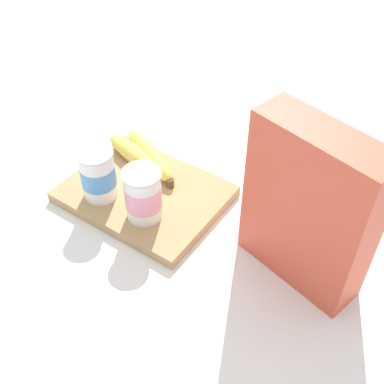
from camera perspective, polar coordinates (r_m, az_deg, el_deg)
ground_plane at (r=0.90m, az=-5.55°, el=-0.67°), size 2.40×2.40×0.00m
cutting_board at (r=0.89m, az=-5.59°, el=-0.20°), size 0.28×0.22×0.02m
cereal_box at (r=0.71m, az=13.66°, el=-1.95°), size 0.21×0.11×0.27m
yogurt_cup_front at (r=0.81m, az=-5.79°, el=-0.35°), size 0.07×0.07×0.10m
yogurt_cup_back at (r=0.86m, az=-11.05°, el=2.05°), size 0.06×0.06×0.10m
banana_bunch at (r=0.93m, az=-5.66°, el=4.27°), size 0.19×0.11×0.04m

